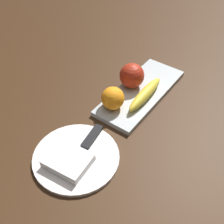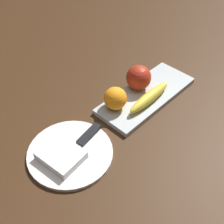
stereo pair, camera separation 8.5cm
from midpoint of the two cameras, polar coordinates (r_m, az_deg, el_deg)
The scene contains 8 objects.
ground_plane at distance 0.97m, azimuth 7.67°, elevation 2.51°, with size 2.40×2.40×0.00m, color #372111.
fruit_tray at distance 0.97m, azimuth 9.34°, elevation 3.18°, with size 0.36×0.14×0.02m, color #B4BCC0.
apple at distance 0.96m, azimuth 7.85°, elevation 6.68°, with size 0.08×0.08×0.08m, color #A72918.
banana at distance 0.93m, azimuth 10.08°, elevation 2.81°, with size 0.19×0.04×0.04m, color gold.
orange_near_apple at distance 0.88m, azimuth 3.41°, elevation 2.58°, with size 0.07×0.07×0.07m, color orange.
dinner_plate at distance 0.80m, azimuth -5.28°, elevation -8.25°, with size 0.24×0.24×0.01m, color white.
folded_napkin at distance 0.78m, azimuth -6.99°, elevation -8.68°, with size 0.09×0.11×0.02m, color white.
knife at distance 0.82m, azimuth -2.29°, elevation -5.34°, with size 0.18×0.05×0.01m.
Camera 2 is at (0.58, 0.44, 0.64)m, focal length 46.11 mm.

